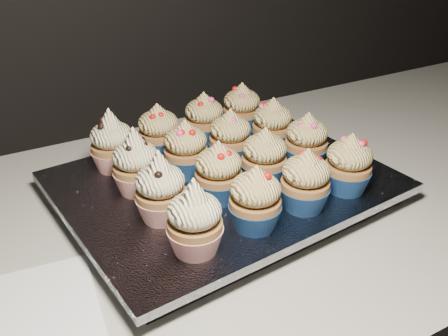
{
  "coord_description": "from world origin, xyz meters",
  "views": [
    {
      "loc": [
        -0.14,
        1.17,
        1.29
      ],
      "look_at": [
        0.15,
        1.7,
        0.95
      ],
      "focal_mm": 40.0,
      "sensor_mm": 36.0,
      "label": 1
    }
  ],
  "objects": [
    {
      "name": "worktop",
      "position": [
        0.0,
        1.7,
        0.88
      ],
      "size": [
        2.44,
        0.64,
        0.04
      ],
      "primitive_type": "cube",
      "color": "beige",
      "rests_on": "cabinet"
    },
    {
      "name": "napkin",
      "position": [
        -0.15,
        1.59,
        0.9
      ],
      "size": [
        0.19,
        0.19,
        0.0
      ],
      "primitive_type": "cube",
      "rotation": [
        0.0,
        0.0,
        -0.11
      ],
      "color": "white",
      "rests_on": "worktop"
    },
    {
      "name": "baking_tray",
      "position": [
        0.15,
        1.7,
        0.91
      ],
      "size": [
        0.43,
        0.35,
        0.02
      ],
      "primitive_type": "cube",
      "rotation": [
        0.0,
        0.0,
        0.1
      ],
      "color": "black",
      "rests_on": "worktop"
    },
    {
      "name": "foil_lining",
      "position": [
        0.15,
        1.7,
        0.93
      ],
      "size": [
        0.47,
        0.38,
        0.01
      ],
      "primitive_type": "cube",
      "rotation": [
        0.0,
        0.0,
        0.1
      ],
      "color": "silver",
      "rests_on": "baking_tray"
    },
    {
      "name": "cupcake_0",
      "position": [
        0.05,
        1.58,
        0.97
      ],
      "size": [
        0.06,
        0.06,
        0.1
      ],
      "color": "red",
      "rests_on": "foil_lining"
    },
    {
      "name": "cupcake_1",
      "position": [
        0.13,
        1.58,
        0.97
      ],
      "size": [
        0.06,
        0.06,
        0.08
      ],
      "color": "navy",
      "rests_on": "foil_lining"
    },
    {
      "name": "cupcake_2",
      "position": [
        0.21,
        1.59,
        0.97
      ],
      "size": [
        0.06,
        0.06,
        0.08
      ],
      "color": "navy",
      "rests_on": "foil_lining"
    },
    {
      "name": "cupcake_3",
      "position": [
        0.28,
        1.6,
        0.97
      ],
      "size": [
        0.06,
        0.06,
        0.08
      ],
      "color": "navy",
      "rests_on": "foil_lining"
    },
    {
      "name": "cupcake_4",
      "position": [
        0.04,
        1.65,
        0.97
      ],
      "size": [
        0.06,
        0.06,
        0.1
      ],
      "color": "red",
      "rests_on": "foil_lining"
    },
    {
      "name": "cupcake_5",
      "position": [
        0.12,
        1.66,
        0.97
      ],
      "size": [
        0.06,
        0.06,
        0.08
      ],
      "color": "navy",
      "rests_on": "foil_lining"
    },
    {
      "name": "cupcake_6",
      "position": [
        0.19,
        1.67,
        0.97
      ],
      "size": [
        0.06,
        0.06,
        0.08
      ],
      "color": "navy",
      "rests_on": "foil_lining"
    },
    {
      "name": "cupcake_7",
      "position": [
        0.28,
        1.68,
        0.97
      ],
      "size": [
        0.06,
        0.06,
        0.08
      ],
      "color": "navy",
      "rests_on": "foil_lining"
    },
    {
      "name": "cupcake_8",
      "position": [
        0.03,
        1.73,
        0.97
      ],
      "size": [
        0.06,
        0.06,
        0.1
      ],
      "color": "red",
      "rests_on": "foil_lining"
    },
    {
      "name": "cupcake_9",
      "position": [
        0.11,
        1.74,
        0.97
      ],
      "size": [
        0.06,
        0.06,
        0.08
      ],
      "color": "navy",
      "rests_on": "foil_lining"
    },
    {
      "name": "cupcake_10",
      "position": [
        0.19,
        1.74,
        0.97
      ],
      "size": [
        0.06,
        0.06,
        0.08
      ],
      "color": "navy",
      "rests_on": "foil_lining"
    },
    {
      "name": "cupcake_11",
      "position": [
        0.26,
        1.75,
        0.97
      ],
      "size": [
        0.06,
        0.06,
        0.08
      ],
      "color": "navy",
      "rests_on": "foil_lining"
    },
    {
      "name": "cupcake_12",
      "position": [
        0.03,
        1.81,
        0.97
      ],
      "size": [
        0.06,
        0.06,
        0.1
      ],
      "color": "red",
      "rests_on": "foil_lining"
    },
    {
      "name": "cupcake_13",
      "position": [
        0.1,
        1.81,
        0.97
      ],
      "size": [
        0.06,
        0.06,
        0.08
      ],
      "color": "navy",
      "rests_on": "foil_lining"
    },
    {
      "name": "cupcake_14",
      "position": [
        0.18,
        1.82,
        0.97
      ],
      "size": [
        0.06,
        0.06,
        0.08
      ],
      "color": "navy",
      "rests_on": "foil_lining"
    },
    {
      "name": "cupcake_15",
      "position": [
        0.26,
        1.83,
        0.97
      ],
      "size": [
        0.06,
        0.06,
        0.08
      ],
      "color": "navy",
      "rests_on": "foil_lining"
    }
  ]
}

